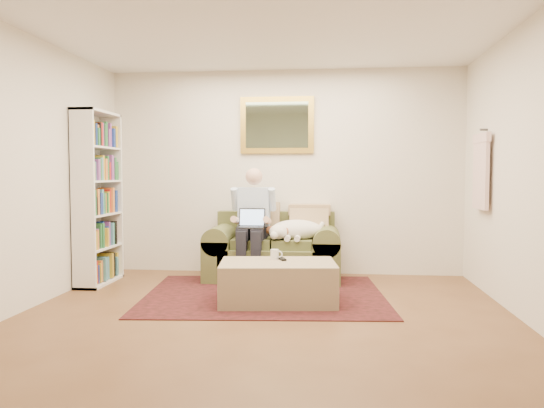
% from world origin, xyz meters
% --- Properties ---
extents(room_shell, '(4.51, 5.00, 2.61)m').
position_xyz_m(room_shell, '(0.00, 0.35, 1.30)').
color(room_shell, brown).
rests_on(room_shell, ground).
extents(rug, '(2.64, 2.19, 0.01)m').
position_xyz_m(rug, '(-0.10, 1.20, 0.01)').
color(rug, black).
rests_on(rug, room_shell).
extents(sofa, '(1.61, 0.82, 0.96)m').
position_xyz_m(sofa, '(-0.09, 2.06, 0.28)').
color(sofa, brown).
rests_on(sofa, room_shell).
extents(seated_man, '(0.53, 0.76, 1.35)m').
position_xyz_m(seated_man, '(-0.33, 1.91, 0.68)').
color(seated_man, '#8CAAD8').
rests_on(seated_man, sofa).
extents(laptop, '(0.31, 0.25, 0.23)m').
position_xyz_m(laptop, '(-0.33, 1.85, 0.71)').
color(laptop, black).
rests_on(laptop, seated_man).
extents(sleeping_dog, '(0.66, 0.42, 0.25)m').
position_xyz_m(sleeping_dog, '(0.20, 1.98, 0.61)').
color(sleeping_dog, white).
rests_on(sleeping_dog, sofa).
extents(ottoman, '(1.20, 0.84, 0.41)m').
position_xyz_m(ottoman, '(0.07, 0.88, 0.20)').
color(ottoman, tan).
rests_on(ottoman, room_shell).
extents(coffee_mug, '(0.08, 0.08, 0.10)m').
position_xyz_m(coffee_mug, '(0.02, 1.04, 0.46)').
color(coffee_mug, white).
rests_on(coffee_mug, ottoman).
extents(tv_remote, '(0.10, 0.16, 0.02)m').
position_xyz_m(tv_remote, '(0.11, 1.00, 0.42)').
color(tv_remote, black).
rests_on(tv_remote, ottoman).
extents(bookshelf, '(0.28, 0.80, 2.00)m').
position_xyz_m(bookshelf, '(-2.10, 1.60, 1.00)').
color(bookshelf, white).
rests_on(bookshelf, room_shell).
extents(wall_mirror, '(0.94, 0.04, 0.72)m').
position_xyz_m(wall_mirror, '(-0.09, 2.47, 1.90)').
color(wall_mirror, gold).
rests_on(wall_mirror, room_shell).
extents(hanging_shirt, '(0.06, 0.52, 0.90)m').
position_xyz_m(hanging_shirt, '(2.19, 1.60, 1.35)').
color(hanging_shirt, beige).
rests_on(hanging_shirt, room_shell).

